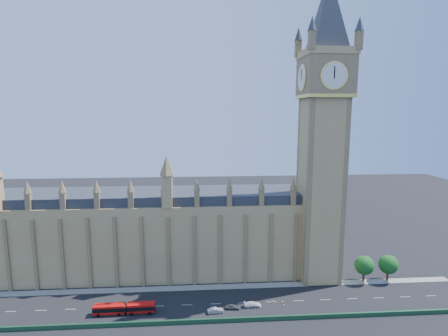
{
  "coord_description": "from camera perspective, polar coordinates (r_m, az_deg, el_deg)",
  "views": [
    {
      "loc": [
        0.12,
        -91.68,
        53.68
      ],
      "look_at": [
        7.14,
        10.0,
        37.46
      ],
      "focal_mm": 28.0,
      "sensor_mm": 36.0,
      "label": 1
    }
  ],
  "objects": [
    {
      "name": "ground",
      "position": [
        106.24,
        -3.73,
        -21.33
      ],
      "size": [
        400.0,
        400.0,
        0.0
      ],
      "primitive_type": "plane",
      "color": "black",
      "rests_on": "ground"
    },
    {
      "name": "palace_westminster",
      "position": [
        123.04,
        -15.76,
        -10.19
      ],
      "size": [
        120.0,
        20.0,
        28.0
      ],
      "color": "tan",
      "rests_on": "ground"
    },
    {
      "name": "elizabeth_tower",
      "position": [
        112.26,
        15.98,
        9.15
      ],
      "size": [
        20.59,
        20.59,
        105.0
      ],
      "color": "tan",
      "rests_on": "ground"
    },
    {
      "name": "bridge_parapet",
      "position": [
        98.25,
        -3.71,
        -23.68
      ],
      "size": [
        160.0,
        0.6,
        1.2
      ],
      "primitive_type": "cube",
      "color": "#1E4C2D",
      "rests_on": "ground"
    },
    {
      "name": "kerb_north",
      "position": [
        114.5,
        -3.75,
        -18.89
      ],
      "size": [
        160.0,
        3.0,
        0.16
      ],
      "primitive_type": "cube",
      "color": "gray",
      "rests_on": "ground"
    },
    {
      "name": "tree_east_near",
      "position": [
        124.01,
        21.99,
        -14.44
      ],
      "size": [
        6.0,
        6.0,
        8.5
      ],
      "color": "#382619",
      "rests_on": "ground"
    },
    {
      "name": "tree_east_far",
      "position": [
        127.58,
        25.32,
        -13.99
      ],
      "size": [
        6.0,
        6.0,
        8.5
      ],
      "color": "#382619",
      "rests_on": "ground"
    },
    {
      "name": "red_bus",
      "position": [
        104.83,
        -15.95,
        -21.21
      ],
      "size": [
        16.38,
        2.78,
        2.78
      ],
      "rotation": [
        0.0,
        0.0,
        0.01
      ],
      "color": "red",
      "rests_on": "ground"
    },
    {
      "name": "car_grey",
      "position": [
        103.71,
        1.45,
        -21.72
      ],
      "size": [
        3.96,
        1.98,
        1.3
      ],
      "primitive_type": "imported",
      "rotation": [
        0.0,
        0.0,
        1.45
      ],
      "color": "#46484F",
      "rests_on": "ground"
    },
    {
      "name": "car_silver",
      "position": [
        102.08,
        -1.41,
        -22.23
      ],
      "size": [
        4.4,
        2.02,
        1.4
      ],
      "primitive_type": "imported",
      "rotation": [
        0.0,
        0.0,
        1.7
      ],
      "color": "#9EA0A6",
      "rests_on": "ground"
    },
    {
      "name": "car_white",
      "position": [
        104.96,
        4.7,
        -21.3
      ],
      "size": [
        4.9,
        2.11,
        1.41
      ],
      "primitive_type": "imported",
      "rotation": [
        0.0,
        0.0,
        1.6
      ],
      "color": "white",
      "rests_on": "ground"
    },
    {
      "name": "cone_a",
      "position": [
        106.3,
        9.7,
        -21.23
      ],
      "size": [
        0.48,
        0.48,
        0.65
      ],
      "rotation": [
        0.0,
        0.0,
        0.18
      ],
      "color": "black",
      "rests_on": "ground"
    },
    {
      "name": "cone_b",
      "position": [
        107.85,
        7.92,
        -20.71
      ],
      "size": [
        0.43,
        0.43,
        0.63
      ],
      "rotation": [
        0.0,
        0.0,
        -0.1
      ],
      "color": "black",
      "rests_on": "ground"
    },
    {
      "name": "cone_c",
      "position": [
        107.82,
        9.52,
        -20.74
      ],
      "size": [
        0.58,
        0.58,
        0.7
      ],
      "rotation": [
        0.0,
        0.0,
        0.43
      ],
      "color": "black",
      "rests_on": "ground"
    },
    {
      "name": "cone_d",
      "position": [
        105.8,
        4.53,
        -21.25
      ],
      "size": [
        0.6,
        0.6,
        0.74
      ],
      "rotation": [
        0.0,
        0.0,
        -0.36
      ],
      "color": "black",
      "rests_on": "ground"
    }
  ]
}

